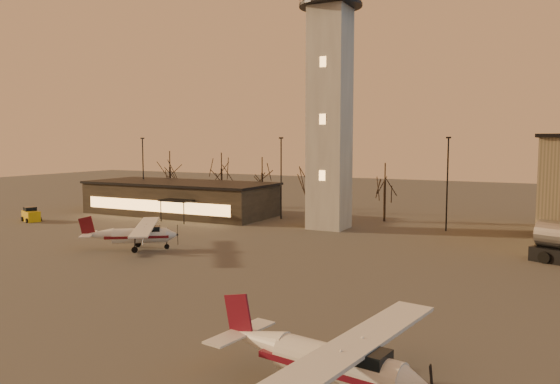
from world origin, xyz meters
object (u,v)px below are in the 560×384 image
Objects in this scene: control_tower at (330,80)px; terminal at (180,198)px; service_cart at (31,216)px; cessna_front at (342,373)px; cessna_rear at (141,238)px.

control_tower reaches higher than terminal.
service_cart is (-12.06, -13.52, -1.50)m from terminal.
service_cart is at bearing -161.28° from control_tower.
terminal is (-21.99, 1.98, -14.17)m from control_tower.
cessna_front is (15.70, -37.59, -15.17)m from control_tower.
service_cart is at bearing -131.72° from terminal.
control_tower is at bearing -5.15° from terminal.
cessna_rear is at bearing 153.15° from cessna_front.
cessna_rear is at bearing -60.89° from terminal.
cessna_rear is (-26.09, 18.74, -0.08)m from cessna_front.
control_tower is 26.24m from terminal.
cessna_rear is at bearing -118.88° from control_tower.
terminal is 23.86m from cessna_rear.
cessna_front reaches higher than cessna_rear.
control_tower reaches higher than cessna_rear.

